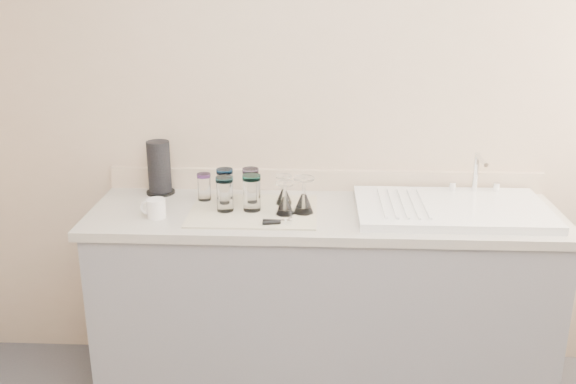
{
  "coord_description": "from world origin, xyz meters",
  "views": [
    {
      "loc": [
        -0.04,
        -1.44,
        1.87
      ],
      "look_at": [
        -0.16,
        1.15,
        1.0
      ],
      "focal_mm": 40.0,
      "sensor_mm": 36.0,
      "label": 1
    }
  ],
  "objects_px": {
    "tumbler_purple": "(251,184)",
    "paper_towel_roll": "(159,168)",
    "can_opener": "(278,222)",
    "goblet_front_left": "(285,204)",
    "tumbler_teal": "(204,187)",
    "goblet_front_right": "(304,201)",
    "goblet_back_left": "(284,194)",
    "white_mug": "(156,208)",
    "tumbler_blue": "(225,194)",
    "tumbler_lavender": "(252,193)",
    "sink_unit": "(452,208)",
    "tumbler_cyan": "(225,185)"
  },
  "relations": [
    {
      "from": "goblet_front_left",
      "to": "can_opener",
      "type": "bearing_deg",
      "value": -102.67
    },
    {
      "from": "sink_unit",
      "to": "goblet_front_left",
      "type": "distance_m",
      "value": 0.73
    },
    {
      "from": "white_mug",
      "to": "goblet_front_left",
      "type": "bearing_deg",
      "value": 4.62
    },
    {
      "from": "can_opener",
      "to": "tumbler_teal",
      "type": "bearing_deg",
      "value": 141.25
    },
    {
      "from": "sink_unit",
      "to": "goblet_front_right",
      "type": "relative_size",
      "value": 5.19
    },
    {
      "from": "goblet_back_left",
      "to": "paper_towel_roll",
      "type": "distance_m",
      "value": 0.61
    },
    {
      "from": "tumbler_lavender",
      "to": "goblet_back_left",
      "type": "bearing_deg",
      "value": 33.78
    },
    {
      "from": "sink_unit",
      "to": "tumbler_blue",
      "type": "bearing_deg",
      "value": -177.36
    },
    {
      "from": "goblet_back_left",
      "to": "goblet_front_left",
      "type": "xyz_separation_m",
      "value": [
        0.01,
        -0.13,
        0.0
      ]
    },
    {
      "from": "tumbler_purple",
      "to": "tumbler_lavender",
      "type": "height_order",
      "value": "tumbler_lavender"
    },
    {
      "from": "tumbler_purple",
      "to": "goblet_back_left",
      "type": "xyz_separation_m",
      "value": [
        0.15,
        -0.05,
        -0.03
      ]
    },
    {
      "from": "tumbler_teal",
      "to": "tumbler_purple",
      "type": "height_order",
      "value": "tumbler_purple"
    },
    {
      "from": "tumbler_teal",
      "to": "white_mug",
      "type": "xyz_separation_m",
      "value": [
        -0.17,
        -0.21,
        -0.03
      ]
    },
    {
      "from": "sink_unit",
      "to": "paper_towel_roll",
      "type": "relative_size",
      "value": 3.26
    },
    {
      "from": "tumbler_teal",
      "to": "goblet_back_left",
      "type": "bearing_deg",
      "value": -5.56
    },
    {
      "from": "goblet_back_left",
      "to": "tumbler_cyan",
      "type": "bearing_deg",
      "value": 174.27
    },
    {
      "from": "tumbler_purple",
      "to": "paper_towel_roll",
      "type": "xyz_separation_m",
      "value": [
        -0.44,
        0.1,
        0.04
      ]
    },
    {
      "from": "tumbler_purple",
      "to": "goblet_front_left",
      "type": "relative_size",
      "value": 1.04
    },
    {
      "from": "tumbler_teal",
      "to": "goblet_front_right",
      "type": "height_order",
      "value": "goblet_front_right"
    },
    {
      "from": "tumbler_blue",
      "to": "tumbler_lavender",
      "type": "height_order",
      "value": "tumbler_lavender"
    },
    {
      "from": "tumbler_blue",
      "to": "goblet_back_left",
      "type": "height_order",
      "value": "tumbler_blue"
    },
    {
      "from": "paper_towel_roll",
      "to": "tumbler_lavender",
      "type": "bearing_deg",
      "value": -26.83
    },
    {
      "from": "goblet_back_left",
      "to": "goblet_front_left",
      "type": "relative_size",
      "value": 0.92
    },
    {
      "from": "sink_unit",
      "to": "tumbler_cyan",
      "type": "relative_size",
      "value": 5.48
    },
    {
      "from": "tumbler_purple",
      "to": "white_mug",
      "type": "distance_m",
      "value": 0.45
    },
    {
      "from": "can_opener",
      "to": "goblet_front_left",
      "type": "bearing_deg",
      "value": 77.33
    },
    {
      "from": "tumbler_cyan",
      "to": "tumbler_blue",
      "type": "xyz_separation_m",
      "value": [
        0.02,
        -0.13,
        0.0
      ]
    },
    {
      "from": "paper_towel_roll",
      "to": "tumbler_blue",
      "type": "bearing_deg",
      "value": -35.49
    },
    {
      "from": "tumbler_blue",
      "to": "tumbler_lavender",
      "type": "relative_size",
      "value": 0.96
    },
    {
      "from": "tumbler_blue",
      "to": "goblet_back_left",
      "type": "xyz_separation_m",
      "value": [
        0.25,
        0.1,
        -0.03
      ]
    },
    {
      "from": "sink_unit",
      "to": "tumbler_teal",
      "type": "height_order",
      "value": "sink_unit"
    },
    {
      "from": "goblet_front_right",
      "to": "paper_towel_roll",
      "type": "xyz_separation_m",
      "value": [
        -0.68,
        0.25,
        0.06
      ]
    },
    {
      "from": "tumbler_teal",
      "to": "white_mug",
      "type": "relative_size",
      "value": 1.05
    },
    {
      "from": "tumbler_cyan",
      "to": "white_mug",
      "type": "relative_size",
      "value": 1.27
    },
    {
      "from": "goblet_back_left",
      "to": "white_mug",
      "type": "relative_size",
      "value": 1.11
    },
    {
      "from": "tumbler_teal",
      "to": "tumbler_purple",
      "type": "distance_m",
      "value": 0.21
    },
    {
      "from": "tumbler_teal",
      "to": "can_opener",
      "type": "height_order",
      "value": "tumbler_teal"
    },
    {
      "from": "tumbler_purple",
      "to": "white_mug",
      "type": "xyz_separation_m",
      "value": [
        -0.38,
        -0.22,
        -0.04
      ]
    },
    {
      "from": "tumbler_purple",
      "to": "tumbler_lavender",
      "type": "relative_size",
      "value": 0.93
    },
    {
      "from": "can_opener",
      "to": "white_mug",
      "type": "xyz_separation_m",
      "value": [
        -0.52,
        0.07,
        0.03
      ]
    },
    {
      "from": "tumbler_lavender",
      "to": "goblet_front_left",
      "type": "height_order",
      "value": "tumbler_lavender"
    },
    {
      "from": "white_mug",
      "to": "paper_towel_roll",
      "type": "bearing_deg",
      "value": 99.89
    },
    {
      "from": "goblet_front_left",
      "to": "tumbler_teal",
      "type": "bearing_deg",
      "value": 155.73
    },
    {
      "from": "goblet_front_left",
      "to": "paper_towel_roll",
      "type": "height_order",
      "value": "paper_towel_roll"
    },
    {
      "from": "tumbler_purple",
      "to": "tumbler_lavender",
      "type": "distance_m",
      "value": 0.14
    },
    {
      "from": "sink_unit",
      "to": "goblet_back_left",
      "type": "height_order",
      "value": "sink_unit"
    },
    {
      "from": "goblet_front_right",
      "to": "white_mug",
      "type": "relative_size",
      "value": 1.35
    },
    {
      "from": "tumbler_cyan",
      "to": "goblet_front_left",
      "type": "distance_m",
      "value": 0.32
    },
    {
      "from": "tumbler_blue",
      "to": "white_mug",
      "type": "relative_size",
      "value": 1.3
    },
    {
      "from": "tumbler_purple",
      "to": "goblet_back_left",
      "type": "distance_m",
      "value": 0.16
    }
  ]
}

